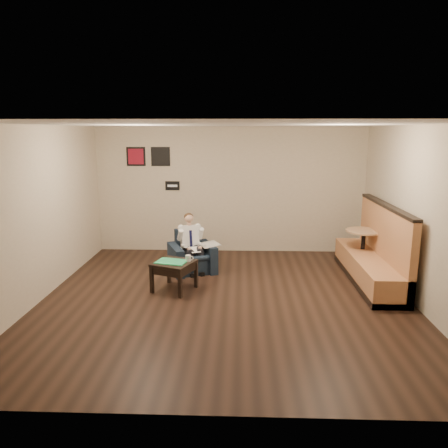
{
  "coord_description": "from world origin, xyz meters",
  "views": [
    {
      "loc": [
        0.23,
        -6.74,
        2.7
      ],
      "look_at": [
        -0.07,
        1.2,
        1.01
      ],
      "focal_mm": 35.0,
      "sensor_mm": 36.0,
      "label": 1
    }
  ],
  "objects_px": {
    "green_folder": "(171,262)",
    "banquette": "(370,244)",
    "seated_man": "(193,246)",
    "cafe_table": "(362,251)",
    "armchair": "(192,252)",
    "smartphone": "(182,259)",
    "coffee_mug": "(188,258)",
    "side_table": "(174,276)"
  },
  "relations": [
    {
      "from": "armchair",
      "to": "side_table",
      "type": "xyz_separation_m",
      "value": [
        -0.19,
        -1.06,
        -0.14
      ]
    },
    {
      "from": "seated_man",
      "to": "banquette",
      "type": "xyz_separation_m",
      "value": [
        3.26,
        -0.36,
        0.16
      ]
    },
    {
      "from": "armchair",
      "to": "side_table",
      "type": "distance_m",
      "value": 1.09
    },
    {
      "from": "cafe_table",
      "to": "coffee_mug",
      "type": "bearing_deg",
      "value": -162.18
    },
    {
      "from": "armchair",
      "to": "seated_man",
      "type": "relative_size",
      "value": 0.75
    },
    {
      "from": "coffee_mug",
      "to": "banquette",
      "type": "distance_m",
      "value": 3.3
    },
    {
      "from": "coffee_mug",
      "to": "smartphone",
      "type": "xyz_separation_m",
      "value": [
        -0.12,
        0.1,
        -0.05
      ]
    },
    {
      "from": "seated_man",
      "to": "cafe_table",
      "type": "distance_m",
      "value": 3.27
    },
    {
      "from": "side_table",
      "to": "banquette",
      "type": "xyz_separation_m",
      "value": [
        3.49,
        0.61,
        0.45
      ]
    },
    {
      "from": "coffee_mug",
      "to": "cafe_table",
      "type": "distance_m",
      "value": 3.43
    },
    {
      "from": "side_table",
      "to": "smartphone",
      "type": "bearing_deg",
      "value": 50.14
    },
    {
      "from": "side_table",
      "to": "coffee_mug",
      "type": "bearing_deg",
      "value": 11.19
    },
    {
      "from": "seated_man",
      "to": "banquette",
      "type": "bearing_deg",
      "value": -27.9
    },
    {
      "from": "side_table",
      "to": "banquette",
      "type": "height_order",
      "value": "banquette"
    },
    {
      "from": "smartphone",
      "to": "cafe_table",
      "type": "xyz_separation_m",
      "value": [
        3.38,
        0.95,
        -0.09
      ]
    },
    {
      "from": "side_table",
      "to": "coffee_mug",
      "type": "relative_size",
      "value": 5.79
    },
    {
      "from": "coffee_mug",
      "to": "cafe_table",
      "type": "relative_size",
      "value": 0.13
    },
    {
      "from": "side_table",
      "to": "smartphone",
      "type": "distance_m",
      "value": 0.32
    },
    {
      "from": "cafe_table",
      "to": "smartphone",
      "type": "bearing_deg",
      "value": -164.3
    },
    {
      "from": "armchair",
      "to": "seated_man",
      "type": "xyz_separation_m",
      "value": [
        0.04,
        -0.1,
        0.15
      ]
    },
    {
      "from": "seated_man",
      "to": "coffee_mug",
      "type": "distance_m",
      "value": 0.92
    },
    {
      "from": "coffee_mug",
      "to": "side_table",
      "type": "bearing_deg",
      "value": -168.81
    },
    {
      "from": "green_folder",
      "to": "smartphone",
      "type": "distance_m",
      "value": 0.22
    },
    {
      "from": "seated_man",
      "to": "side_table",
      "type": "xyz_separation_m",
      "value": [
        -0.23,
        -0.96,
        -0.29
      ]
    },
    {
      "from": "armchair",
      "to": "smartphone",
      "type": "height_order",
      "value": "armchair"
    },
    {
      "from": "side_table",
      "to": "coffee_mug",
      "type": "distance_m",
      "value": 0.39
    },
    {
      "from": "banquette",
      "to": "cafe_table",
      "type": "bearing_deg",
      "value": 88.83
    },
    {
      "from": "armchair",
      "to": "coffee_mug",
      "type": "distance_m",
      "value": 1.03
    },
    {
      "from": "armchair",
      "to": "side_table",
      "type": "relative_size",
      "value": 1.31
    },
    {
      "from": "cafe_table",
      "to": "armchair",
      "type": "bearing_deg",
      "value": -179.37
    },
    {
      "from": "side_table",
      "to": "cafe_table",
      "type": "xyz_separation_m",
      "value": [
        3.5,
        1.1,
        0.17
      ]
    },
    {
      "from": "armchair",
      "to": "seated_man",
      "type": "height_order",
      "value": "seated_man"
    },
    {
      "from": "armchair",
      "to": "smartphone",
      "type": "relative_size",
      "value": 5.15
    },
    {
      "from": "coffee_mug",
      "to": "smartphone",
      "type": "distance_m",
      "value": 0.16
    },
    {
      "from": "banquette",
      "to": "cafe_table",
      "type": "distance_m",
      "value": 0.56
    },
    {
      "from": "armchair",
      "to": "cafe_table",
      "type": "height_order",
      "value": "cafe_table"
    },
    {
      "from": "banquette",
      "to": "coffee_mug",
      "type": "bearing_deg",
      "value": -170.25
    },
    {
      "from": "seated_man",
      "to": "cafe_table",
      "type": "bearing_deg",
      "value": -19.33
    },
    {
      "from": "armchair",
      "to": "banquette",
      "type": "height_order",
      "value": "banquette"
    },
    {
      "from": "green_folder",
      "to": "cafe_table",
      "type": "distance_m",
      "value": 3.71
    },
    {
      "from": "seated_man",
      "to": "side_table",
      "type": "bearing_deg",
      "value": -125.15
    },
    {
      "from": "green_folder",
      "to": "banquette",
      "type": "distance_m",
      "value": 3.59
    }
  ]
}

